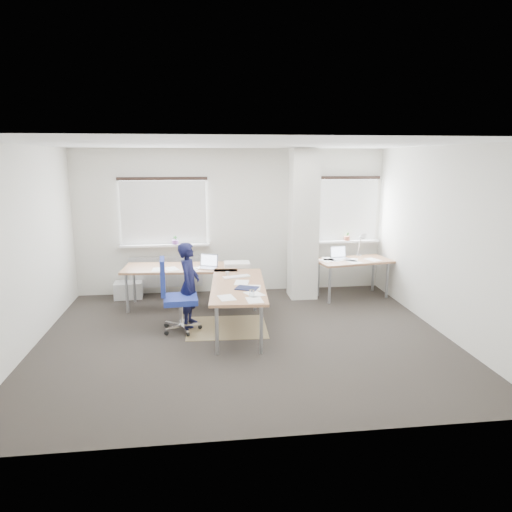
{
  "coord_description": "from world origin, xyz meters",
  "views": [
    {
      "loc": [
        -0.61,
        -6.35,
        2.61
      ],
      "look_at": [
        0.28,
        0.9,
        1.04
      ],
      "focal_mm": 32.0,
      "sensor_mm": 36.0,
      "label": 1
    }
  ],
  "objects": [
    {
      "name": "room_shell",
      "position": [
        0.18,
        0.45,
        1.75
      ],
      "size": [
        6.04,
        5.04,
        2.82
      ],
      "color": "silver",
      "rests_on": "ground"
    },
    {
      "name": "ground",
      "position": [
        0.0,
        0.0,
        0.0
      ],
      "size": [
        6.0,
        6.0,
        0.0
      ],
      "primitive_type": "plane",
      "color": "black",
      "rests_on": "ground"
    },
    {
      "name": "floor_mat",
      "position": [
        -0.24,
        0.45,
        0.0
      ],
      "size": [
        1.28,
        1.1,
        0.01
      ],
      "primitive_type": "cube",
      "rotation": [
        0.0,
        0.0,
        -0.04
      ],
      "color": "olive",
      "rests_on": "ground"
    },
    {
      "name": "desk_side",
      "position": [
        2.25,
        1.81,
        0.69
      ],
      "size": [
        1.5,
        0.93,
        1.22
      ],
      "rotation": [
        0.0,
        0.0,
        0.17
      ],
      "color": "brown",
      "rests_on": "ground"
    },
    {
      "name": "person",
      "position": [
        -0.81,
        0.63,
        0.67
      ],
      "size": [
        0.41,
        0.54,
        1.34
      ],
      "primitive_type": "imported",
      "rotation": [
        0.0,
        0.0,
        1.37
      ],
      "color": "black",
      "rests_on": "ground"
    },
    {
      "name": "desk_main",
      "position": [
        -0.47,
        0.98,
        0.69
      ],
      "size": [
        2.41,
        2.76,
        0.96
      ],
      "rotation": [
        0.0,
        0.0,
        -0.07
      ],
      "color": "brown",
      "rests_on": "ground"
    },
    {
      "name": "task_chair",
      "position": [
        -0.99,
        0.41,
        0.32
      ],
      "size": [
        0.62,
        0.62,
        1.15
      ],
      "rotation": [
        0.0,
        0.0,
        0.07
      ],
      "color": "navy",
      "rests_on": "ground"
    },
    {
      "name": "white_crate",
      "position": [
        -2.01,
        2.25,
        0.15
      ],
      "size": [
        0.54,
        0.39,
        0.31
      ],
      "primitive_type": "cube",
      "rotation": [
        0.0,
        0.0,
        0.06
      ],
      "color": "white",
      "rests_on": "ground"
    }
  ]
}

